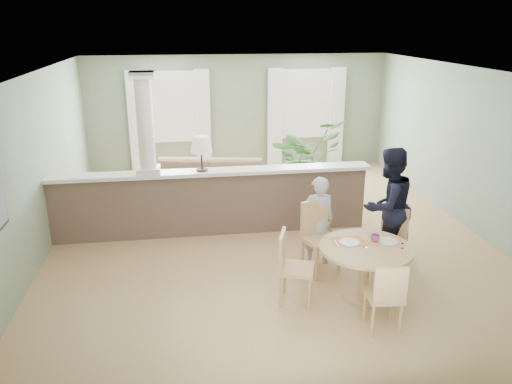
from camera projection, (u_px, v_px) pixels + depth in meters
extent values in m
plane|color=tan|center=(267.00, 234.00, 8.42)|extent=(8.00, 8.00, 0.00)
cube|color=gray|center=(239.00, 114.00, 11.72)|extent=(7.00, 0.02, 2.70)
cube|color=gray|center=(39.00, 166.00, 7.49)|extent=(0.02, 8.00, 2.70)
cube|color=gray|center=(470.00, 149.00, 8.48)|extent=(0.02, 8.00, 2.70)
cube|color=gray|center=(349.00, 277.00, 4.24)|extent=(7.00, 0.02, 2.70)
cube|color=white|center=(269.00, 71.00, 7.55)|extent=(7.00, 8.00, 0.02)
cube|color=white|center=(169.00, 107.00, 11.40)|extent=(1.10, 0.02, 1.50)
cube|color=white|center=(169.00, 107.00, 11.38)|extent=(1.22, 0.04, 1.62)
cube|color=white|center=(305.00, 104.00, 11.86)|extent=(1.10, 0.02, 1.50)
cube|color=white|center=(306.00, 104.00, 11.83)|extent=(1.22, 0.04, 1.62)
cube|color=white|center=(137.00, 122.00, 11.31)|extent=(0.35, 0.10, 2.30)
cube|color=white|center=(203.00, 120.00, 11.52)|extent=(0.35, 0.10, 2.30)
cube|color=white|center=(275.00, 118.00, 11.77)|extent=(0.35, 0.10, 2.30)
cube|color=white|center=(336.00, 116.00, 11.98)|extent=(0.35, 0.10, 2.30)
cube|color=brown|center=(212.00, 204.00, 8.31)|extent=(5.20, 0.22, 1.05)
cube|color=white|center=(211.00, 172.00, 8.13)|extent=(5.32, 0.36, 0.06)
cube|color=white|center=(149.00, 170.00, 7.96)|extent=(0.36, 0.36, 0.10)
cylinder|color=white|center=(145.00, 124.00, 7.72)|extent=(0.26, 0.26, 1.39)
cube|color=white|center=(142.00, 75.00, 7.48)|extent=(0.38, 0.38, 0.10)
cylinder|color=black|center=(202.00, 170.00, 8.10)|extent=(0.18, 0.18, 0.03)
cylinder|color=black|center=(202.00, 161.00, 8.05)|extent=(0.03, 0.03, 0.28)
cone|color=#FAEECE|center=(201.00, 144.00, 7.96)|extent=(0.36, 0.36, 0.26)
imported|color=olive|center=(208.00, 183.00, 9.79)|extent=(2.90, 1.56, 0.80)
imported|color=#3A6F2C|center=(306.00, 159.00, 9.88)|extent=(1.92, 1.86, 1.63)
cylinder|color=tan|center=(362.00, 295.00, 6.52)|extent=(0.50, 0.50, 0.04)
cylinder|color=tan|center=(364.00, 272.00, 6.41)|extent=(0.13, 0.13, 0.64)
cylinder|color=tan|center=(366.00, 248.00, 6.30)|extent=(1.18, 1.18, 0.04)
cube|color=#BE492A|center=(349.00, 242.00, 6.43)|extent=(0.42, 0.31, 0.01)
cube|color=#BE492A|center=(386.00, 241.00, 6.44)|extent=(0.50, 0.43, 0.01)
cylinder|color=silver|center=(349.00, 242.00, 6.40)|extent=(0.26, 0.26, 0.01)
cylinder|color=silver|center=(388.00, 241.00, 6.42)|extent=(0.26, 0.26, 0.01)
cylinder|color=white|center=(366.00, 244.00, 6.25)|extent=(0.07, 0.07, 0.09)
cube|color=silver|center=(346.00, 243.00, 6.34)|extent=(0.02, 0.17, 0.00)
cube|color=silver|center=(337.00, 243.00, 6.36)|extent=(0.01, 0.21, 0.00)
cylinder|color=white|center=(403.00, 246.00, 6.23)|extent=(0.04, 0.04, 0.07)
cylinder|color=silver|center=(403.00, 243.00, 6.22)|extent=(0.04, 0.04, 0.01)
imported|color=blue|center=(375.00, 238.00, 6.43)|extent=(0.12, 0.12, 0.09)
cube|color=tan|center=(322.00, 240.00, 7.02)|extent=(0.58, 0.58, 0.05)
cylinder|color=tan|center=(317.00, 265.00, 6.86)|extent=(0.04, 0.04, 0.47)
cylinder|color=tan|center=(339.00, 259.00, 7.02)|extent=(0.04, 0.04, 0.47)
cylinder|color=tan|center=(303.00, 254.00, 7.18)|extent=(0.04, 0.04, 0.47)
cylinder|color=tan|center=(325.00, 249.00, 7.33)|extent=(0.04, 0.04, 0.47)
cube|color=tan|center=(314.00, 217.00, 7.10)|extent=(0.43, 0.17, 0.51)
cube|color=tan|center=(390.00, 242.00, 7.09)|extent=(0.57, 0.57, 0.05)
cylinder|color=tan|center=(374.00, 258.00, 7.10)|extent=(0.04, 0.04, 0.42)
cylinder|color=tan|center=(397.00, 264.00, 6.95)|extent=(0.04, 0.04, 0.42)
cylinder|color=tan|center=(381.00, 250.00, 7.37)|extent=(0.04, 0.04, 0.42)
cylinder|color=tan|center=(403.00, 255.00, 7.21)|extent=(0.04, 0.04, 0.42)
cube|color=tan|center=(395.00, 222.00, 7.16)|extent=(0.33, 0.28, 0.45)
cube|color=tan|center=(384.00, 295.00, 5.73)|extent=(0.43, 0.43, 0.05)
cylinder|color=tan|center=(391.00, 304.00, 5.97)|extent=(0.04, 0.04, 0.41)
cylinder|color=tan|center=(365.00, 305.00, 5.94)|extent=(0.04, 0.04, 0.41)
cylinder|color=tan|center=(400.00, 319.00, 5.66)|extent=(0.04, 0.04, 0.41)
cylinder|color=tan|center=(373.00, 321.00, 5.64)|extent=(0.04, 0.04, 0.41)
cube|color=tan|center=(391.00, 285.00, 5.49)|extent=(0.38, 0.07, 0.44)
cube|color=tan|center=(297.00, 269.00, 6.28)|extent=(0.54, 0.54, 0.05)
cylinder|color=tan|center=(309.00, 294.00, 6.17)|extent=(0.04, 0.04, 0.43)
cylinder|color=tan|center=(311.00, 280.00, 6.49)|extent=(0.04, 0.04, 0.43)
cylinder|color=tan|center=(281.00, 291.00, 6.23)|extent=(0.04, 0.04, 0.43)
cylinder|color=tan|center=(285.00, 278.00, 6.55)|extent=(0.04, 0.04, 0.43)
cube|color=tan|center=(282.00, 250.00, 6.23)|extent=(0.17, 0.40, 0.46)
imported|color=#A1A1A6|center=(318.00, 221.00, 7.23)|extent=(0.49, 0.33, 1.34)
imported|color=black|center=(388.00, 206.00, 7.22)|extent=(1.03, 0.93, 1.75)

